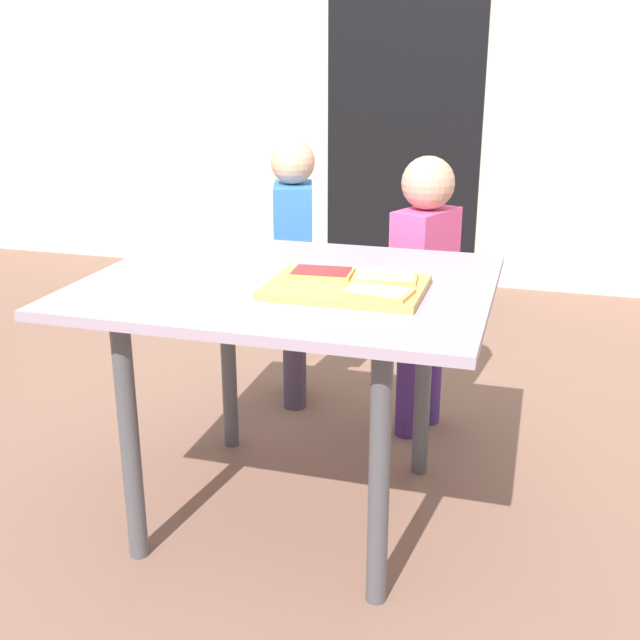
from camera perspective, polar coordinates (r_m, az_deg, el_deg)
The scene contains 11 objects.
ground_plane at distance 2.44m, azimuth -2.07°, elevation -13.67°, with size 16.00×16.00×0.00m, color #805C4B.
house_wall_back at distance 4.70m, azimuth 8.67°, elevation 18.83°, with size 8.00×0.20×2.65m, color beige.
house_door at distance 4.64m, azimuth 6.16°, elevation 14.93°, with size 0.90×0.02×2.00m, color black.
dining_table at distance 2.17m, azimuth -2.27°, elevation 0.60°, with size 1.10×0.89×0.73m.
cutting_board at distance 2.03m, azimuth 1.92°, elevation 2.40°, with size 0.41×0.29×0.02m, color tan.
pizza_slice_near_right at distance 1.94m, azimuth 4.22°, elevation 2.07°, with size 0.18×0.13×0.01m.
pizza_slice_far_right at distance 2.07m, azimuth 4.81°, elevation 3.17°, with size 0.18×0.13×0.01m.
pizza_slice_far_left at distance 2.11m, azimuth 0.14°, elevation 3.53°, with size 0.18×0.12×0.01m.
plate_white_right at distance 2.15m, azimuth 4.87°, elevation 3.17°, with size 0.19×0.19×0.01m, color white.
child_left at distance 2.95m, azimuth -1.94°, elevation 4.64°, with size 0.20×0.27×1.03m.
child_right at distance 2.73m, azimuth 7.63°, elevation 3.10°, with size 0.22×0.28×1.00m.
Camera 1 is at (0.66, -1.95, 1.32)m, focal length 43.60 mm.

